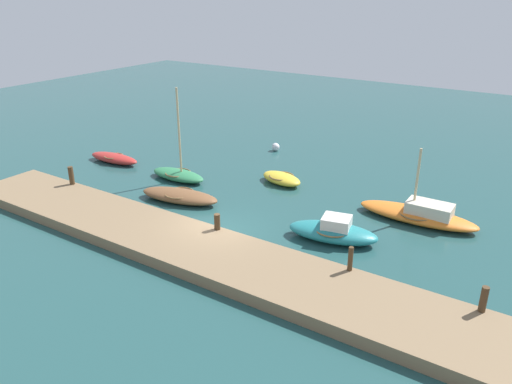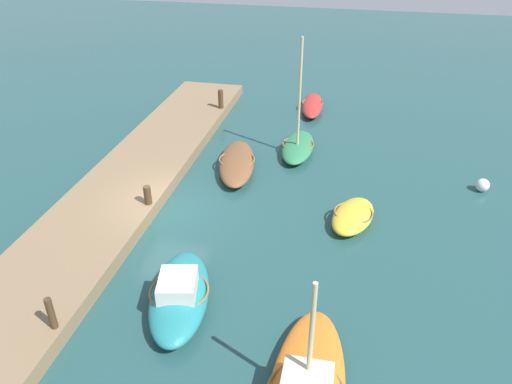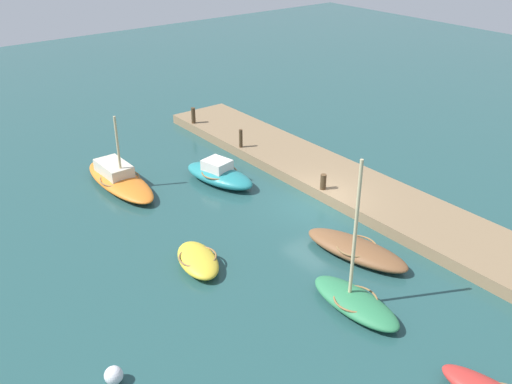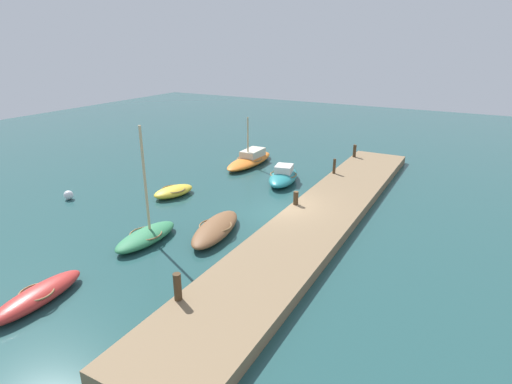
{
  "view_description": "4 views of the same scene",
  "coord_description": "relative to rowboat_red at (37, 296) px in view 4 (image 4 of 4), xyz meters",
  "views": [
    {
      "loc": [
        12.95,
        -16.63,
        10.73
      ],
      "look_at": [
        -0.48,
        3.85,
        0.59
      ],
      "focal_mm": 35.13,
      "sensor_mm": 36.0,
      "label": 1
    },
    {
      "loc": [
        15.05,
        6.72,
        10.55
      ],
      "look_at": [
        -1.23,
        3.17,
        0.58
      ],
      "focal_mm": 34.81,
      "sensor_mm": 36.0,
      "label": 2
    },
    {
      "loc": [
        -16.47,
        16.37,
        12.49
      ],
      "look_at": [
        1.14,
        2.7,
        1.1
      ],
      "focal_mm": 40.1,
      "sensor_mm": 36.0,
      "label": 3
    },
    {
      "loc": [
        -19.03,
        -8.86,
        8.95
      ],
      "look_at": [
        0.38,
        1.83,
        0.8
      ],
      "focal_mm": 28.9,
      "sensor_mm": 36.0,
      "label": 4
    }
  ],
  "objects": [
    {
      "name": "ground_plane",
      "position": [
        11.76,
        -4.16,
        -0.3
      ],
      "size": [
        84.0,
        84.0,
        0.0
      ],
      "primitive_type": "plane",
      "color": "#234C4C"
    },
    {
      "name": "mooring_post_west",
      "position": [
        2.05,
        -4.82,
        0.73
      ],
      "size": [
        0.28,
        0.28,
        1.02
      ],
      "primitive_type": "cylinder",
      "color": "#47331E",
      "rests_on": "dock_platform"
    },
    {
      "name": "dinghy_yellow",
      "position": [
        11.01,
        2.81,
        0.0
      ],
      "size": [
        2.94,
        2.0,
        0.59
      ],
      "rotation": [
        0.0,
        0.0,
        -0.24
      ],
      "color": "gold",
      "rests_on": "ground_plane"
    },
    {
      "name": "rowboat_brown",
      "position": [
        7.8,
        -2.47,
        0.02
      ],
      "size": [
        4.67,
        2.4,
        0.63
      ],
      "rotation": [
        0.0,
        0.0,
        0.2
      ],
      "color": "brown",
      "rests_on": "ground_plane"
    },
    {
      "name": "mooring_post_east",
      "position": [
        23.36,
        -4.82,
        0.69
      ],
      "size": [
        0.25,
        0.25,
        0.95
      ],
      "primitive_type": "cylinder",
      "color": "#47331E",
      "rests_on": "dock_platform"
    },
    {
      "name": "mooring_post_mid_west",
      "position": [
        12.14,
        -4.82,
        0.59
      ],
      "size": [
        0.28,
        0.28,
        0.74
      ],
      "primitive_type": "cylinder",
      "color": "#47331E",
      "rests_on": "dock_platform"
    },
    {
      "name": "rowboat_green",
      "position": [
        5.56,
        -0.04,
        0.05
      ],
      "size": [
        3.68,
        1.52,
        5.51
      ],
      "rotation": [
        0.0,
        0.0,
        0.01
      ],
      "color": "#2D7A4C",
      "rests_on": "ground_plane"
    },
    {
      "name": "marker_buoy",
      "position": [
        7.51,
        7.93,
        -0.03
      ],
      "size": [
        0.55,
        0.55,
        0.55
      ],
      "primitive_type": "sphere",
      "color": "silver",
      "rests_on": "ground_plane"
    },
    {
      "name": "rowboat_red",
      "position": [
        0.0,
        0.0,
        0.0
      ],
      "size": [
        3.86,
        1.41,
        0.59
      ],
      "rotation": [
        0.0,
        0.0,
        0.07
      ],
      "color": "#B72D28",
      "rests_on": "ground_plane"
    },
    {
      "name": "motorboat_teal",
      "position": [
        16.56,
        -1.99,
        0.15
      ],
      "size": [
        4.34,
        2.54,
        1.17
      ],
      "rotation": [
        0.0,
        0.0,
        0.22
      ],
      "color": "teal",
      "rests_on": "ground_plane"
    },
    {
      "name": "dock_platform",
      "position": [
        11.76,
        -6.42,
        -0.04
      ],
      "size": [
        27.26,
        3.71,
        0.52
      ],
      "primitive_type": "cube",
      "color": "#846B4C",
      "rests_on": "ground_plane"
    },
    {
      "name": "mooring_post_mid_east",
      "position": [
        18.56,
        -4.82,
        0.72
      ],
      "size": [
        0.19,
        0.19,
        1.01
      ],
      "primitive_type": "cylinder",
      "color": "#47331E",
      "rests_on": "dock_platform"
    },
    {
      "name": "sailboat_orange",
      "position": [
        19.24,
        2.1,
        0.1
      ],
      "size": [
        5.81,
        1.94,
        3.69
      ],
      "rotation": [
        0.0,
        0.0,
        0.01
      ],
      "color": "orange",
      "rests_on": "ground_plane"
    }
  ]
}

